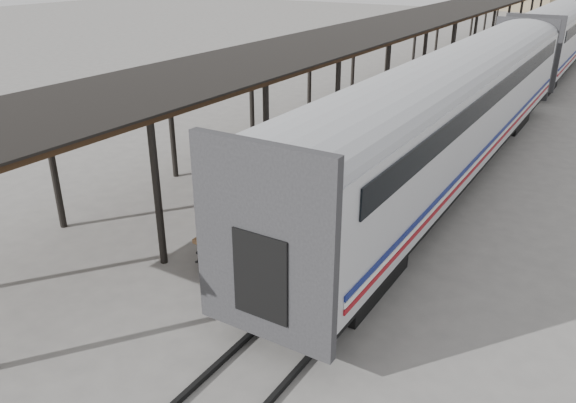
% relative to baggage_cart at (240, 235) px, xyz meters
% --- Properties ---
extents(ground, '(160.00, 160.00, 0.00)m').
position_rel_baggage_cart_xyz_m(ground, '(-0.19, 0.63, -0.65)').
color(ground, slate).
rests_on(ground, ground).
extents(train, '(3.45, 76.01, 4.01)m').
position_rel_baggage_cart_xyz_m(train, '(3.01, 34.42, 2.04)').
color(train, silver).
rests_on(train, ground).
extents(canopy, '(4.90, 64.30, 4.15)m').
position_rel_baggage_cart_xyz_m(canopy, '(-3.59, 24.63, 3.36)').
color(canopy, '#422B19').
rests_on(canopy, ground).
extents(rails, '(1.54, 150.00, 0.12)m').
position_rel_baggage_cart_xyz_m(rails, '(3.01, 34.63, -0.59)').
color(rails, black).
rests_on(rails, ground).
extents(baggage_cart, '(1.28, 2.41, 0.86)m').
position_rel_baggage_cart_xyz_m(baggage_cart, '(0.00, 0.00, 0.00)').
color(baggage_cart, brown).
rests_on(baggage_cart, ground).
extents(suitcase_stack, '(1.26, 1.10, 0.59)m').
position_rel_baggage_cart_xyz_m(suitcase_stack, '(-0.13, 0.33, 0.44)').
color(suitcase_stack, '#323335').
rests_on(suitcase_stack, baggage_cart).
extents(luggage_tug, '(1.20, 1.80, 1.51)m').
position_rel_baggage_cart_xyz_m(luggage_tug, '(-2.82, 16.29, 0.05)').
color(luggage_tug, maroon).
rests_on(luggage_tug, ground).
extents(porter, '(0.59, 0.75, 1.81)m').
position_rel_baggage_cart_xyz_m(porter, '(0.25, -0.65, 1.12)').
color(porter, navy).
rests_on(porter, baggage_cart).
extents(pedestrian, '(1.21, 0.67, 1.95)m').
position_rel_baggage_cart_xyz_m(pedestrian, '(-2.78, 12.50, 0.33)').
color(pedestrian, black).
rests_on(pedestrian, ground).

